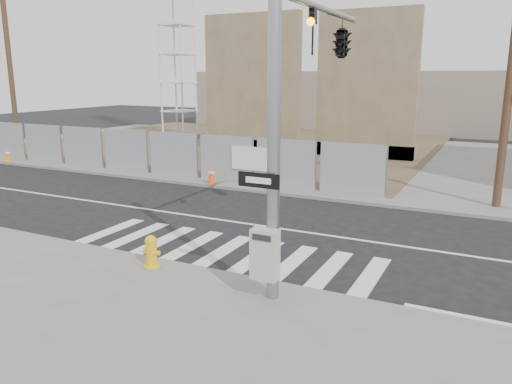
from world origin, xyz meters
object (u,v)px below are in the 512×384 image
at_px(traffic_cone_b, 98,160).
at_px(fire_hydrant, 151,251).
at_px(traffic_cone_c, 211,175).
at_px(crane_tower, 176,12).
at_px(signal_pole, 322,69).
at_px(traffic_cone_d, 252,174).
at_px(traffic_cone_a, 8,155).

bearing_deg(traffic_cone_b, fire_hydrant, -41.57).
relative_size(fire_hydrant, traffic_cone_c, 1.03).
distance_m(crane_tower, fire_hydrant, 27.16).
relative_size(signal_pole, traffic_cone_c, 9.16).
relative_size(traffic_cone_b, traffic_cone_c, 0.84).
xyz_separation_m(crane_tower, traffic_cone_b, (3.00, -11.64, -8.59)).
bearing_deg(traffic_cone_c, signal_pole, -41.88).
bearing_deg(traffic_cone_b, traffic_cone_d, -0.61).
bearing_deg(crane_tower, traffic_cone_a, -100.09).
distance_m(fire_hydrant, traffic_cone_b, 14.93).
height_order(signal_pole, traffic_cone_a, signal_pole).
relative_size(fire_hydrant, traffic_cone_a, 1.10).
relative_size(traffic_cone_a, traffic_cone_d, 0.97).
relative_size(traffic_cone_c, traffic_cone_d, 1.03).
height_order(fire_hydrant, traffic_cone_b, fire_hydrant).
height_order(signal_pole, fire_hydrant, signal_pole).
bearing_deg(traffic_cone_b, signal_pole, -27.06).
xyz_separation_m(fire_hydrant, traffic_cone_a, (-16.44, 8.77, -0.04)).
xyz_separation_m(fire_hydrant, traffic_cone_c, (-3.66, 8.77, -0.02)).
bearing_deg(crane_tower, traffic_cone_d, -44.55).
height_order(traffic_cone_a, traffic_cone_b, traffic_cone_a).
bearing_deg(crane_tower, signal_pole, -47.43).
relative_size(traffic_cone_b, traffic_cone_d, 0.87).
bearing_deg(traffic_cone_c, fire_hydrant, -67.33).
relative_size(signal_pole, crane_tower, 0.39).
bearing_deg(signal_pole, traffic_cone_c, 138.12).
xyz_separation_m(traffic_cone_b, traffic_cone_d, (8.93, -0.09, 0.05)).
relative_size(signal_pole, traffic_cone_d, 9.42).
xyz_separation_m(crane_tower, traffic_cone_d, (11.92, -11.73, -8.54)).
bearing_deg(traffic_cone_a, signal_pole, -17.59).
bearing_deg(traffic_cone_c, traffic_cone_d, 36.45).
relative_size(crane_tower, traffic_cone_b, 28.12).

